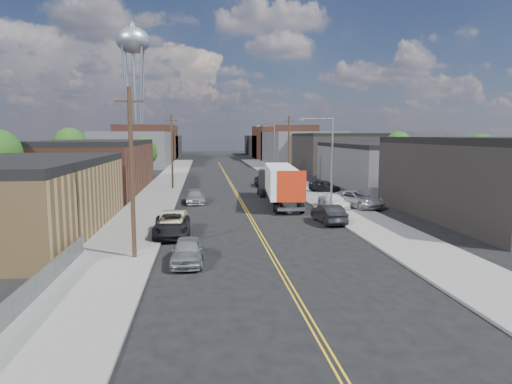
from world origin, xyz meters
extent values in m
plane|color=black|center=(0.00, 60.00, 0.00)|extent=(260.00, 260.00, 0.00)
cube|color=gold|center=(0.00, 45.00, 0.01)|extent=(0.32, 120.00, 0.01)
cube|color=slate|center=(-9.50, 45.00, 0.07)|extent=(5.00, 140.00, 0.15)
cube|color=slate|center=(9.50, 45.00, 0.07)|extent=(5.00, 140.00, 0.15)
cube|color=olive|center=(-18.00, 18.00, 2.50)|extent=(12.00, 22.00, 5.00)
cube|color=black|center=(-18.00, 18.00, 5.30)|extent=(12.00, 22.00, 0.60)
cube|color=#4C291E|center=(-18.00, 44.00, 3.00)|extent=(12.00, 26.00, 6.00)
cube|color=black|center=(-18.00, 44.00, 6.30)|extent=(12.00, 26.00, 0.60)
cube|color=black|center=(22.00, 20.00, 3.25)|extent=(14.00, 22.00, 6.50)
cube|color=black|center=(22.00, 20.00, 6.80)|extent=(14.00, 22.00, 0.60)
cube|color=navy|center=(15.20, 20.00, 3.60)|extent=(0.30, 20.00, 0.80)
cube|color=#333335|center=(22.00, 46.00, 2.75)|extent=(14.00, 24.00, 5.50)
cube|color=black|center=(22.00, 46.00, 5.80)|extent=(14.00, 24.00, 0.60)
cube|color=black|center=(22.00, 72.00, 3.50)|extent=(14.00, 22.00, 7.00)
cube|color=black|center=(22.00, 72.00, 7.30)|extent=(14.00, 22.00, 0.60)
cube|color=#333335|center=(-20.00, 95.00, 4.00)|extent=(16.00, 30.00, 8.00)
cube|color=#333335|center=(20.00, 95.00, 4.00)|extent=(16.00, 30.00, 8.00)
cube|color=#4C291E|center=(-20.00, 120.00, 5.00)|extent=(16.00, 26.00, 10.00)
cube|color=#4C291E|center=(20.00, 120.00, 5.00)|extent=(16.00, 26.00, 10.00)
cube|color=black|center=(-20.00, 140.00, 3.50)|extent=(16.00, 40.00, 7.00)
cube|color=black|center=(20.00, 140.00, 3.50)|extent=(16.00, 40.00, 7.00)
cylinder|color=gray|center=(-22.00, 110.00, 15.00)|extent=(0.80, 0.80, 30.00)
cylinder|color=gray|center=(-23.76, 108.24, 15.00)|extent=(1.94, 1.94, 29.98)
cylinder|color=gray|center=(-20.24, 108.24, 15.00)|extent=(1.94, 1.94, 29.98)
cylinder|color=gray|center=(-23.76, 111.76, 15.00)|extent=(1.94, 1.94, 29.98)
cylinder|color=gray|center=(-20.24, 111.76, 15.00)|extent=(1.94, 1.94, 29.98)
ellipsoid|color=#9EA8B2|center=(-22.00, 110.00, 32.00)|extent=(9.00, 9.00, 6.75)
cylinder|color=#9EA8B2|center=(-22.00, 110.00, 35.60)|extent=(1.60, 1.60, 1.20)
cone|color=#9EA8B2|center=(-22.00, 110.00, 36.50)|extent=(1.80, 1.80, 0.80)
cylinder|color=gray|center=(8.00, 25.00, 4.50)|extent=(0.18, 0.18, 9.00)
cylinder|color=gray|center=(6.50, 25.00, 8.80)|extent=(3.00, 0.12, 0.12)
cube|color=gray|center=(5.00, 25.00, 8.70)|extent=(0.60, 0.25, 0.18)
cylinder|color=gray|center=(8.00, 60.00, 4.50)|extent=(0.18, 0.18, 9.00)
cylinder|color=gray|center=(6.50, 60.00, 8.80)|extent=(3.00, 0.12, 0.12)
cube|color=gray|center=(5.00, 60.00, 8.70)|extent=(0.60, 0.25, 0.18)
cylinder|color=black|center=(-8.20, 10.00, 5.00)|extent=(0.26, 0.26, 10.00)
cube|color=black|center=(-8.20, 10.00, 9.20)|extent=(1.60, 0.12, 0.12)
cylinder|color=black|center=(-8.20, 45.00, 5.00)|extent=(0.26, 0.26, 10.00)
cube|color=black|center=(-8.20, 45.00, 9.20)|extent=(1.60, 0.12, 0.12)
cylinder|color=black|center=(8.20, 48.00, 5.00)|extent=(0.26, 0.26, 10.00)
cube|color=black|center=(8.20, 48.00, 9.20)|extent=(1.60, 0.12, 0.12)
cube|color=slate|center=(-11.50, 3.50, 0.60)|extent=(0.02, 16.00, 1.20)
cube|color=slate|center=(-11.50, 3.50, 1.20)|extent=(0.05, 16.00, 0.05)
sphere|color=#17340E|center=(-23.40, 30.30, 4.68)|extent=(3.74, 3.74, 3.74)
cylinder|color=black|center=(-24.00, 55.00, 2.25)|extent=(0.36, 0.36, 4.50)
sphere|color=#17340E|center=(-24.00, 55.00, 5.85)|extent=(5.04, 5.04, 5.04)
sphere|color=#17340E|center=(-23.40, 55.30, 4.95)|extent=(3.96, 3.96, 3.96)
sphere|color=#17340E|center=(-24.50, 54.60, 5.22)|extent=(3.60, 3.60, 3.60)
cylinder|color=black|center=(-14.00, 62.00, 1.88)|extent=(0.36, 0.36, 3.75)
sphere|color=#17340E|center=(-14.00, 62.00, 4.88)|extent=(4.20, 4.20, 4.20)
sphere|color=#17340E|center=(-13.40, 62.30, 4.12)|extent=(3.30, 3.30, 3.30)
sphere|color=#17340E|center=(-14.50, 61.60, 4.35)|extent=(3.00, 3.00, 3.00)
cylinder|color=black|center=(30.00, 36.00, 2.00)|extent=(0.36, 0.36, 4.00)
sphere|color=#17340E|center=(30.00, 36.00, 5.20)|extent=(4.48, 4.48, 4.48)
sphere|color=#17340E|center=(30.60, 36.30, 4.40)|extent=(3.52, 3.52, 3.52)
sphere|color=#17340E|center=(29.50, 35.60, 4.64)|extent=(3.20, 3.20, 3.20)
cylinder|color=black|center=(30.00, 60.00, 2.12)|extent=(0.36, 0.36, 4.25)
sphere|color=#17340E|center=(30.00, 60.00, 5.53)|extent=(4.76, 4.76, 4.76)
sphere|color=#17340E|center=(30.60, 60.30, 4.68)|extent=(3.74, 3.74, 3.74)
sphere|color=#17340E|center=(29.50, 59.60, 4.93)|extent=(3.40, 3.40, 3.40)
cube|color=silver|center=(3.83, 29.57, 2.65)|extent=(3.79, 12.42, 2.85)
cube|color=#A5220C|center=(3.83, 23.45, 2.65)|extent=(2.67, 0.37, 2.87)
cube|color=gray|center=(3.83, 23.45, 0.56)|extent=(2.56, 0.83, 0.25)
cube|color=black|center=(3.83, 37.11, 1.58)|extent=(2.84, 3.49, 3.16)
cylinder|color=black|center=(3.83, 24.85, 0.51)|extent=(2.73, 1.26, 1.02)
cylinder|color=black|center=(3.83, 37.11, 0.51)|extent=(2.63, 1.25, 1.02)
imported|color=#959899|center=(-5.06, 8.72, 0.75)|extent=(1.89, 4.45, 1.50)
imported|color=#8A845A|center=(-6.40, 17.00, 0.81)|extent=(2.14, 5.06, 1.62)
imported|color=black|center=(-6.40, 16.00, 0.78)|extent=(2.79, 5.73, 1.57)
imported|color=#979A9B|center=(-5.00, 31.93, 0.69)|extent=(2.11, 4.83, 1.38)
imported|color=black|center=(6.20, 19.49, 0.79)|extent=(1.99, 4.88, 1.57)
imported|color=#B5B8BB|center=(11.00, 26.47, 0.97)|extent=(5.20, 6.50, 1.64)
imported|color=white|center=(8.71, 26.64, 0.79)|extent=(2.70, 4.71, 1.29)
imported|color=black|center=(11.00, 38.67, 0.90)|extent=(3.72, 4.74, 1.51)
imported|color=black|center=(4.50, 47.64, 0.74)|extent=(2.77, 5.46, 1.48)
camera|label=1|loc=(-4.11, -16.88, 7.32)|focal=32.00mm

